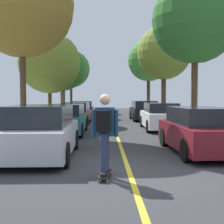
# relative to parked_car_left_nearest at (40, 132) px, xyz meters

# --- Properties ---
(ground) EXTENTS (80.00, 80.00, 0.00)m
(ground) POSITION_rel_parked_car_left_nearest_xyz_m (2.42, -1.76, -0.74)
(ground) COLOR #353538
(center_line) EXTENTS (0.12, 39.20, 0.01)m
(center_line) POSITION_rel_parked_car_left_nearest_xyz_m (2.42, 2.24, -0.74)
(center_line) COLOR gold
(center_line) RESTS_ON ground
(parked_car_left_nearest) EXTENTS (1.95, 4.11, 1.51)m
(parked_car_left_nearest) POSITION_rel_parked_car_left_nearest_xyz_m (0.00, 0.00, 0.00)
(parked_car_left_nearest) COLOR #B7B7BC
(parked_car_left_nearest) RESTS_ON ground
(parked_car_left_near) EXTENTS (1.93, 4.39, 1.41)m
(parked_car_left_near) POSITION_rel_parked_car_left_nearest_xyz_m (-0.00, 5.62, -0.04)
(parked_car_left_near) COLOR #196066
(parked_car_left_near) RESTS_ON ground
(parked_car_left_far) EXTENTS (1.99, 4.51, 1.39)m
(parked_car_left_far) POSITION_rel_parked_car_left_nearest_xyz_m (0.00, 11.49, -0.05)
(parked_car_left_far) COLOR maroon
(parked_car_left_far) RESTS_ON ground
(parked_car_left_farthest) EXTENTS (1.90, 4.21, 1.38)m
(parked_car_left_farthest) POSITION_rel_parked_car_left_nearest_xyz_m (-0.00, 17.57, -0.07)
(parked_car_left_farthest) COLOR navy
(parked_car_left_farthest) RESTS_ON ground
(parked_car_right_nearest) EXTENTS (1.97, 4.13, 1.43)m
(parked_car_right_nearest) POSITION_rel_parked_car_left_nearest_xyz_m (4.85, 0.59, -0.04)
(parked_car_right_nearest) COLOR maroon
(parked_car_right_nearest) RESTS_ON ground
(parked_car_right_near) EXTENTS (1.89, 4.46, 1.43)m
(parked_car_right_near) POSITION_rel_parked_car_left_nearest_xyz_m (4.85, 7.37, -0.05)
(parked_car_right_near) COLOR white
(parked_car_right_near) RESTS_ON ground
(parked_car_right_far) EXTENTS (1.92, 4.26, 1.45)m
(parked_car_right_far) POSITION_rel_parked_car_left_nearest_xyz_m (4.85, 13.90, -0.02)
(parked_car_right_far) COLOR black
(parked_car_right_far) RESTS_ON ground
(street_tree_left_nearest) EXTENTS (4.61, 4.61, 7.96)m
(street_tree_left_nearest) POSITION_rel_parked_car_left_nearest_xyz_m (-1.78, 4.94, 5.05)
(street_tree_left_nearest) COLOR #4C3823
(street_tree_left_nearest) RESTS_ON sidewalk_left
(street_tree_left_near) EXTENTS (4.11, 4.11, 5.94)m
(street_tree_left_near) POSITION_rel_parked_car_left_nearest_xyz_m (-1.78, 11.69, 3.28)
(street_tree_left_near) COLOR #4C3823
(street_tree_left_near) RESTS_ON sidewalk_left
(street_tree_left_far) EXTENTS (3.96, 3.96, 6.10)m
(street_tree_left_far) POSITION_rel_parked_car_left_nearest_xyz_m (-1.78, 18.13, 3.50)
(street_tree_left_far) COLOR brown
(street_tree_left_far) RESTS_ON sidewalk_left
(street_tree_left_farthest) EXTENTS (4.12, 4.12, 6.75)m
(street_tree_left_farthest) POSITION_rel_parked_car_left_nearest_xyz_m (-1.78, 25.04, 4.08)
(street_tree_left_farthest) COLOR #3D2D1E
(street_tree_left_farthest) RESTS_ON sidewalk_left
(street_tree_right_nearest) EXTENTS (4.55, 4.55, 7.91)m
(street_tree_right_nearest) POSITION_rel_parked_car_left_nearest_xyz_m (6.63, 7.22, 5.02)
(street_tree_right_nearest) COLOR #4C3823
(street_tree_right_nearest) RESTS_ON sidewalk_right
(street_tree_right_near) EXTENTS (4.31, 4.31, 7.29)m
(street_tree_right_near) POSITION_rel_parked_car_left_nearest_xyz_m (6.63, 15.50, 4.51)
(street_tree_right_near) COLOR #4C3823
(street_tree_right_near) RESTS_ON sidewalk_right
(street_tree_right_far) EXTENTS (4.44, 4.44, 7.73)m
(street_tree_right_far) POSITION_rel_parked_car_left_nearest_xyz_m (6.63, 23.82, 4.89)
(street_tree_right_far) COLOR #3D2D1E
(street_tree_right_far) RESTS_ON sidewalk_right
(fire_hydrant) EXTENTS (0.20, 0.20, 0.70)m
(fire_hydrant) POSITION_rel_parked_car_left_nearest_xyz_m (-1.50, 5.89, -0.26)
(fire_hydrant) COLOR #B2140F
(fire_hydrant) RESTS_ON sidewalk_left
(skateboard) EXTENTS (0.33, 0.86, 0.10)m
(skateboard) POSITION_rel_parked_car_left_nearest_xyz_m (1.85, -2.30, -0.65)
(skateboard) COLOR black
(skateboard) RESTS_ON ground
(skateboarder) EXTENTS (0.59, 0.71, 1.70)m
(skateboarder) POSITION_rel_parked_car_left_nearest_xyz_m (1.85, -2.33, 0.33)
(skateboarder) COLOR black
(skateboarder) RESTS_ON skateboard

